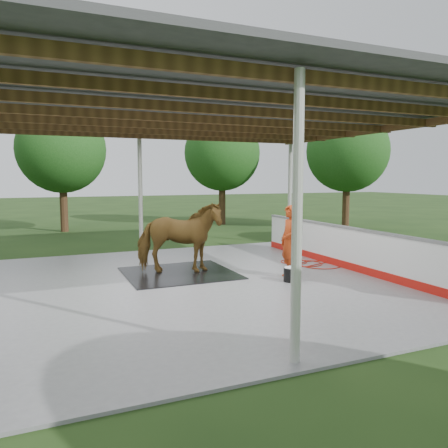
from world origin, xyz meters
name	(u,v)px	position (x,y,z in m)	size (l,w,h in m)	color
ground	(186,286)	(0.00, 0.00, 0.00)	(100.00, 100.00, 0.00)	#1E3814
concrete_slab	(186,285)	(0.00, 0.00, 0.03)	(12.00, 10.00, 0.05)	slate
pavilion_structure	(184,113)	(0.00, 0.00, 3.97)	(12.60, 10.60, 4.05)	beige
dasher_board	(346,248)	(4.60, 0.00, 0.59)	(0.16, 8.00, 1.15)	red
tree_belt	(185,126)	(0.30, 0.90, 3.79)	(28.00, 28.00, 5.80)	#382314
rubber_mat	(179,273)	(0.19, 1.11, 0.06)	(2.74, 2.57, 0.02)	black
horse	(179,237)	(0.19, 1.11, 0.99)	(0.99, 2.18, 1.84)	brown
handler	(290,241)	(2.58, -0.38, 0.95)	(0.66, 0.43, 1.80)	#B23813
wash_bucket	(291,274)	(2.40, -0.77, 0.23)	(0.37, 0.37, 0.34)	black
soap_bottle_a	(296,272)	(2.66, -0.55, 0.22)	(0.13, 0.13, 0.34)	silver
soap_bottle_b	(287,272)	(2.63, -0.20, 0.15)	(0.09, 0.09, 0.20)	#338CD8
hose_coil	(310,264)	(4.01, 0.80, 0.06)	(1.67, 1.64, 0.02)	#AE1C0C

